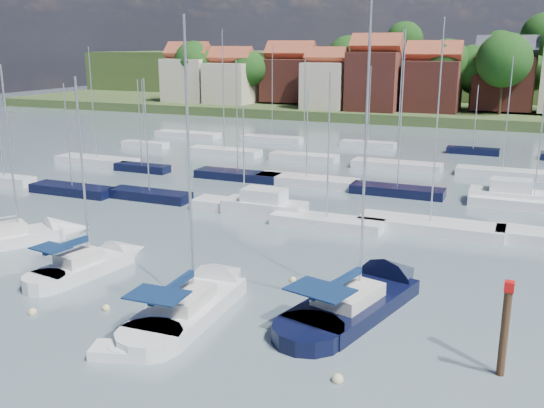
% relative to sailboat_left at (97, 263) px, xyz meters
% --- Properties ---
extents(ground, '(260.00, 260.00, 0.00)m').
position_rel_sailboat_left_xyz_m(ground, '(9.98, 35.81, -0.36)').
color(ground, '#4A5B64').
rests_on(ground, ground).
extents(sailboat_left, '(3.99, 9.81, 13.05)m').
position_rel_sailboat_left_xyz_m(sailboat_left, '(0.00, 0.00, 0.00)').
color(sailboat_left, silver).
rests_on(sailboat_left, ground).
extents(sailboat_centre, '(3.72, 12.36, 16.60)m').
position_rel_sailboat_left_xyz_m(sailboat_centre, '(8.87, -2.02, -0.01)').
color(sailboat_centre, silver).
rests_on(sailboat_centre, ground).
extents(sailboat_navy, '(6.88, 14.00, 18.65)m').
position_rel_sailboat_left_xyz_m(sailboat_navy, '(17.27, 2.10, -0.02)').
color(sailboat_navy, black).
rests_on(sailboat_navy, ground).
extents(sailboat_far, '(7.51, 10.24, 13.66)m').
position_rel_sailboat_left_xyz_m(sailboat_far, '(-8.18, 2.64, -0.03)').
color(sailboat_far, silver).
rests_on(sailboat_far, ground).
extents(tender, '(3.19, 2.18, 0.63)m').
position_rel_sailboat_left_xyz_m(tender, '(8.42, -8.58, -0.12)').
color(tender, silver).
rests_on(tender, ground).
extents(timber_piling, '(0.40, 0.40, 6.56)m').
position_rel_sailboat_left_xyz_m(timber_piling, '(24.39, -3.48, 0.87)').
color(timber_piling, '#4C331E').
rests_on(timber_piling, ground).
extents(buoy_b, '(0.47, 0.47, 0.47)m').
position_rel_sailboat_left_xyz_m(buoy_b, '(1.25, -6.77, -0.36)').
color(buoy_b, beige).
rests_on(buoy_b, ground).
extents(buoy_c, '(0.43, 0.43, 0.43)m').
position_rel_sailboat_left_xyz_m(buoy_c, '(4.51, -4.83, -0.36)').
color(buoy_c, beige).
rests_on(buoy_c, ground).
extents(buoy_d, '(0.45, 0.45, 0.45)m').
position_rel_sailboat_left_xyz_m(buoy_d, '(9.96, -7.27, -0.36)').
color(buoy_d, beige).
rests_on(buoy_d, ground).
extents(buoy_e, '(0.42, 0.42, 0.42)m').
position_rel_sailboat_left_xyz_m(buoy_e, '(12.27, 2.93, -0.36)').
color(buoy_e, beige).
rests_on(buoy_e, ground).
extents(buoy_f, '(0.51, 0.51, 0.51)m').
position_rel_sailboat_left_xyz_m(buoy_f, '(18.08, -6.78, -0.36)').
color(buoy_f, beige).
rests_on(buoy_f, ground).
extents(marina_field, '(79.62, 41.41, 15.93)m').
position_rel_sailboat_left_xyz_m(marina_field, '(11.89, 30.96, 0.07)').
color(marina_field, silver).
rests_on(marina_field, ground).
extents(far_shore_town, '(212.46, 90.00, 22.27)m').
position_rel_sailboat_left_xyz_m(far_shore_town, '(12.21, 128.48, 4.24)').
color(far_shore_town, '#465A2D').
rests_on(far_shore_town, ground).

